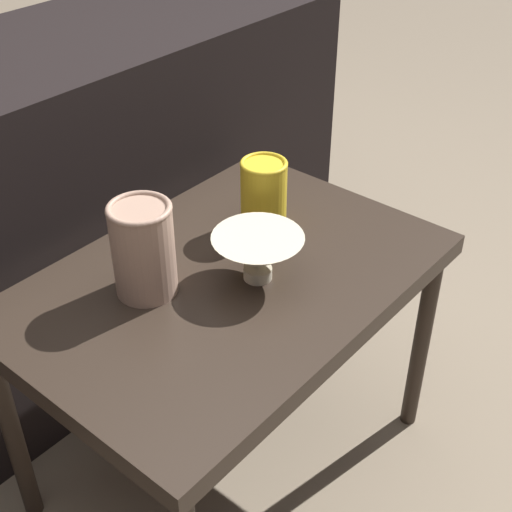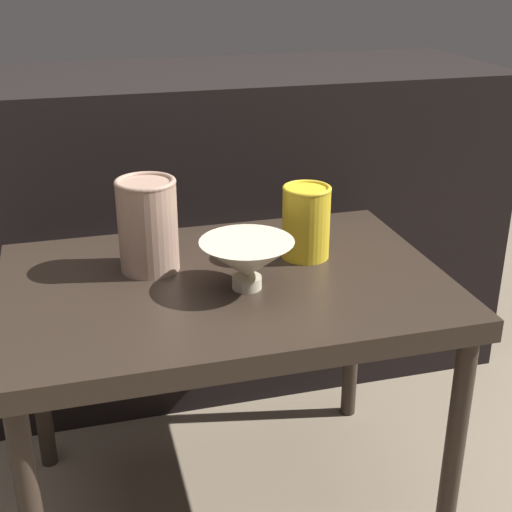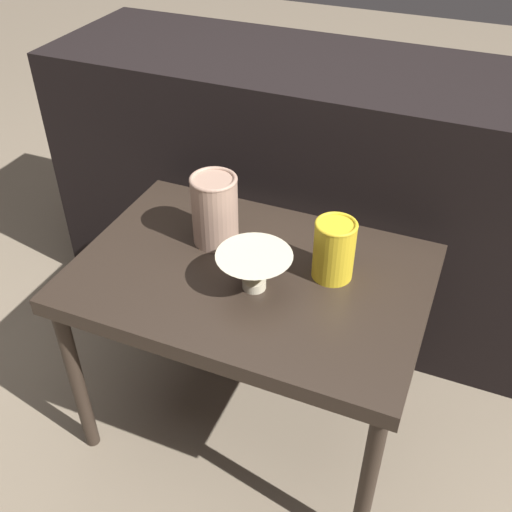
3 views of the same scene
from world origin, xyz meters
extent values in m
plane|color=#7F705B|center=(0.00, 0.00, 0.00)|extent=(8.00, 8.00, 0.00)
cube|color=#2D231C|center=(0.00, 0.00, 0.50)|extent=(0.79, 0.54, 0.04)
cylinder|color=#2D231C|center=(0.36, -0.24, 0.24)|extent=(0.04, 0.04, 0.48)
cylinder|color=#2D231C|center=(-0.36, 0.24, 0.24)|extent=(0.04, 0.04, 0.48)
cylinder|color=#2D231C|center=(0.36, 0.24, 0.24)|extent=(0.04, 0.04, 0.48)
cube|color=black|center=(0.00, 0.59, 0.40)|extent=(1.65, 0.50, 0.79)
cylinder|color=beige|center=(0.03, -0.05, 0.53)|extent=(0.05, 0.05, 0.02)
cone|color=beige|center=(0.03, -0.05, 0.58)|extent=(0.16, 0.16, 0.07)
cylinder|color=tan|center=(-0.12, 0.08, 0.60)|extent=(0.11, 0.11, 0.17)
torus|color=tan|center=(-0.12, 0.08, 0.69)|extent=(0.11, 0.11, 0.01)
cylinder|color=gold|center=(0.17, 0.06, 0.59)|extent=(0.09, 0.09, 0.14)
torus|color=gold|center=(0.17, 0.06, 0.66)|extent=(0.09, 0.09, 0.01)
camera|label=1|loc=(-0.76, -0.70, 1.29)|focal=50.00mm
camera|label=2|loc=(-0.25, -1.13, 1.07)|focal=50.00mm
camera|label=3|loc=(0.41, -0.96, 1.37)|focal=42.00mm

